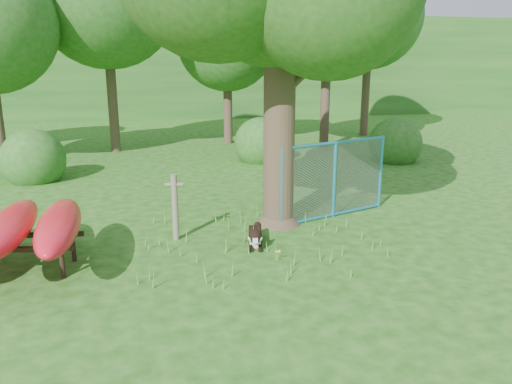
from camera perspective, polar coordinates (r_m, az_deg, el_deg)
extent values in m
plane|color=#1A4E0F|center=(8.43, 0.36, -8.72)|extent=(80.00, 80.00, 0.00)
cylinder|color=#3D2E21|center=(10.15, 2.70, 9.89)|extent=(0.68, 0.68, 5.00)
cone|color=#3D2E21|center=(10.58, 2.55, -2.33)|extent=(1.02, 1.02, 0.50)
cylinder|color=#3D2E21|center=(10.31, 6.01, 13.80)|extent=(1.37, 0.73, 1.06)
cylinder|color=#3D2E21|center=(10.16, -0.37, 16.12)|extent=(1.12, 0.67, 1.02)
cylinder|color=#665E4C|center=(9.65, -9.23, -1.75)|extent=(0.14, 0.14, 1.29)
cylinder|color=#665E4C|center=(9.53, -9.34, 0.83)|extent=(0.36, 0.12, 0.07)
cylinder|color=black|center=(8.58, -21.27, -7.61)|extent=(0.09, 0.09, 0.48)
cylinder|color=black|center=(9.18, -20.13, -6.04)|extent=(0.09, 0.09, 0.48)
ellipsoid|color=red|center=(8.99, -26.29, -3.57)|extent=(0.72, 2.89, 0.46)
ellipsoid|color=red|center=(8.74, -21.60, -3.57)|extent=(0.82, 2.91, 0.46)
cube|color=black|center=(9.56, -0.10, -5.08)|extent=(0.37, 0.70, 0.23)
cube|color=white|center=(9.30, -0.09, -5.73)|extent=(0.23, 0.17, 0.21)
sphere|color=black|center=(9.08, -0.09, -5.04)|extent=(0.25, 0.25, 0.25)
cube|color=white|center=(8.98, -0.09, -5.51)|extent=(0.12, 0.15, 0.09)
sphere|color=white|center=(9.07, -0.57, -5.31)|extent=(0.11, 0.11, 0.11)
sphere|color=white|center=(9.07, 0.39, -5.31)|extent=(0.11, 0.11, 0.11)
cone|color=black|center=(9.07, -0.51, -4.17)|extent=(0.12, 0.13, 0.12)
cone|color=black|center=(9.07, 0.33, -4.17)|extent=(0.09, 0.10, 0.12)
cylinder|color=black|center=(9.18, -0.62, -6.37)|extent=(0.12, 0.29, 0.07)
cylinder|color=black|center=(9.19, 0.45, -6.37)|extent=(0.12, 0.29, 0.07)
sphere|color=black|center=(9.87, 0.17, -3.85)|extent=(0.15, 0.15, 0.15)
torus|color=blue|center=(9.17, -0.09, -5.21)|extent=(0.25, 0.12, 0.24)
cylinder|color=teal|center=(10.15, 2.90, 0.44)|extent=(0.10, 0.10, 1.70)
cylinder|color=teal|center=(11.01, 8.93, 1.42)|extent=(0.10, 0.10, 1.70)
cylinder|color=teal|center=(11.97, 14.04, 2.24)|extent=(0.10, 0.10, 1.70)
cylinder|color=teal|center=(10.85, 9.10, 5.60)|extent=(2.68, 1.06, 0.07)
cylinder|color=teal|center=(11.22, 8.77, -2.57)|extent=(2.68, 1.06, 0.07)
plane|color=gray|center=(11.01, 8.93, 1.42)|extent=(2.65, 1.00, 2.83)
cylinder|color=#5A9A32|center=(8.68, 2.53, -7.38)|extent=(0.02, 0.02, 0.18)
sphere|color=yellow|center=(8.65, 2.53, -6.82)|extent=(0.03, 0.03, 0.03)
sphere|color=yellow|center=(8.67, 2.71, -6.70)|extent=(0.03, 0.03, 0.03)
sphere|color=yellow|center=(8.66, 2.30, -6.84)|extent=(0.03, 0.03, 0.03)
sphere|color=yellow|center=(8.63, 2.71, -6.87)|extent=(0.03, 0.03, 0.03)
sphere|color=yellow|center=(8.62, 2.47, -6.82)|extent=(0.03, 0.03, 0.03)
cylinder|color=#3D2E21|center=(19.61, -16.22, 12.09)|extent=(0.36, 0.36, 5.25)
cylinder|color=#3D2E21|center=(20.84, -3.25, 10.84)|extent=(0.36, 0.36, 3.85)
sphere|color=#22581C|center=(20.81, -3.34, 16.89)|extent=(4.00, 4.00, 4.00)
cylinder|color=#3D2E21|center=(19.73, 7.96, 11.82)|extent=(0.36, 0.36, 4.76)
sphere|color=#22581C|center=(19.78, 8.26, 19.71)|extent=(4.80, 4.80, 4.80)
cylinder|color=#3D2E21|center=(23.63, 12.49, 12.27)|extent=(0.36, 0.36, 4.90)
sphere|color=#22581C|center=(23.69, 12.88, 19.04)|extent=(4.60, 4.60, 4.60)
sphere|color=#22581C|center=(15.79, -23.87, 1.22)|extent=(1.80, 1.80, 1.80)
sphere|color=#22581C|center=(17.88, 15.48, 3.43)|extent=(1.80, 1.80, 1.80)
sphere|color=#22581C|center=(17.28, 0.51, 3.59)|extent=(1.80, 1.80, 1.80)
cube|color=#22581C|center=(35.59, -9.54, 14.04)|extent=(80.00, 12.00, 6.00)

